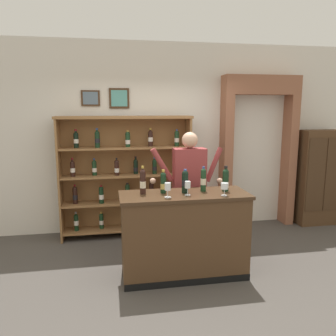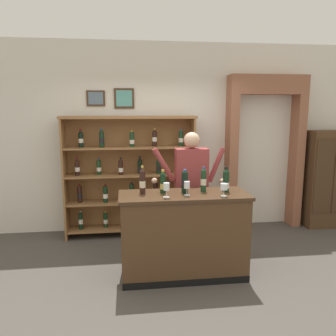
{
  "view_description": "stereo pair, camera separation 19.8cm",
  "coord_description": "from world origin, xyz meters",
  "px_view_note": "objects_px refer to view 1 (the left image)",
  "views": [
    {
      "loc": [
        -0.7,
        -3.78,
        2.03
      ],
      "look_at": [
        -0.01,
        0.14,
        1.32
      ],
      "focal_mm": 35.97,
      "sensor_mm": 36.0,
      "label": 1
    },
    {
      "loc": [
        -0.5,
        -3.81,
        2.03
      ],
      "look_at": [
        -0.01,
        0.14,
        1.32
      ],
      "focal_mm": 35.97,
      "sensor_mm": 36.0,
      "label": 2
    }
  ],
  "objects_px": {
    "tasting_counter": "(184,235)",
    "tasting_bottle_super_tuscan": "(143,181)",
    "tasting_bottle_riserva": "(185,181)",
    "tasting_bottle_vin_santo": "(203,179)",
    "shopkeeper": "(189,179)",
    "wine_glass_center": "(224,187)",
    "tasting_bottle_grappa": "(163,182)",
    "tasting_bottle_chianti": "(226,180)",
    "wine_glass_right": "(168,187)",
    "wine_shelf": "(126,173)",
    "wine_glass_spare": "(188,186)",
    "side_cabinet": "(318,177)"
  },
  "relations": [
    {
      "from": "tasting_counter",
      "to": "tasting_bottle_grappa",
      "type": "xyz_separation_m",
      "value": [
        -0.24,
        0.07,
        0.65
      ]
    },
    {
      "from": "tasting_counter",
      "to": "tasting_bottle_vin_santo",
      "type": "relative_size",
      "value": 5.02
    },
    {
      "from": "shopkeeper",
      "to": "tasting_bottle_grappa",
      "type": "height_order",
      "value": "shopkeeper"
    },
    {
      "from": "wine_shelf",
      "to": "tasting_bottle_vin_santo",
      "type": "relative_size",
      "value": 6.77
    },
    {
      "from": "shopkeeper",
      "to": "tasting_bottle_super_tuscan",
      "type": "height_order",
      "value": "shopkeeper"
    },
    {
      "from": "wine_glass_spare",
      "to": "tasting_bottle_super_tuscan",
      "type": "bearing_deg",
      "value": 162.93
    },
    {
      "from": "tasting_counter",
      "to": "tasting_bottle_vin_santo",
      "type": "bearing_deg",
      "value": 16.78
    },
    {
      "from": "tasting_bottle_vin_santo",
      "to": "tasting_counter",
      "type": "bearing_deg",
      "value": -163.22
    },
    {
      "from": "tasting_bottle_chianti",
      "to": "wine_shelf",
      "type": "bearing_deg",
      "value": 128.12
    },
    {
      "from": "shopkeeper",
      "to": "tasting_bottle_vin_santo",
      "type": "xyz_separation_m",
      "value": [
        0.05,
        -0.54,
        0.11
      ]
    },
    {
      "from": "wine_shelf",
      "to": "tasting_bottle_riserva",
      "type": "height_order",
      "value": "wine_shelf"
    },
    {
      "from": "tasting_counter",
      "to": "tasting_bottle_super_tuscan",
      "type": "height_order",
      "value": "tasting_bottle_super_tuscan"
    },
    {
      "from": "wine_glass_center",
      "to": "tasting_bottle_vin_santo",
      "type": "bearing_deg",
      "value": 126.18
    },
    {
      "from": "wine_shelf",
      "to": "tasting_bottle_vin_santo",
      "type": "xyz_separation_m",
      "value": [
        0.87,
        -1.4,
        0.16
      ]
    },
    {
      "from": "shopkeeper",
      "to": "tasting_bottle_super_tuscan",
      "type": "bearing_deg",
      "value": -142.33
    },
    {
      "from": "tasting_bottle_chianti",
      "to": "wine_glass_center",
      "type": "distance_m",
      "value": 0.22
    },
    {
      "from": "shopkeeper",
      "to": "tasting_bottle_riserva",
      "type": "height_order",
      "value": "shopkeeper"
    },
    {
      "from": "wine_glass_right",
      "to": "wine_glass_spare",
      "type": "bearing_deg",
      "value": 14.44
    },
    {
      "from": "wine_shelf",
      "to": "shopkeeper",
      "type": "relative_size",
      "value": 1.21
    },
    {
      "from": "tasting_bottle_grappa",
      "to": "wine_glass_right",
      "type": "height_order",
      "value": "tasting_bottle_grappa"
    },
    {
      "from": "tasting_bottle_chianti",
      "to": "wine_glass_right",
      "type": "height_order",
      "value": "tasting_bottle_chianti"
    },
    {
      "from": "tasting_bottle_super_tuscan",
      "to": "tasting_bottle_grappa",
      "type": "bearing_deg",
      "value": -1.77
    },
    {
      "from": "tasting_counter",
      "to": "wine_glass_center",
      "type": "distance_m",
      "value": 0.78
    },
    {
      "from": "tasting_counter",
      "to": "tasting_bottle_riserva",
      "type": "bearing_deg",
      "value": 68.07
    },
    {
      "from": "tasting_counter",
      "to": "tasting_bottle_super_tuscan",
      "type": "xyz_separation_m",
      "value": [
        -0.49,
        0.08,
        0.67
      ]
    },
    {
      "from": "side_cabinet",
      "to": "tasting_counter",
      "type": "bearing_deg",
      "value": -151.9
    },
    {
      "from": "tasting_bottle_super_tuscan",
      "to": "tasting_bottle_vin_santo",
      "type": "xyz_separation_m",
      "value": [
        0.74,
        -0.0,
        -0.0
      ]
    },
    {
      "from": "tasting_bottle_grappa",
      "to": "tasting_bottle_vin_santo",
      "type": "xyz_separation_m",
      "value": [
        0.49,
        0.01,
        0.02
      ]
    },
    {
      "from": "tasting_counter",
      "to": "tasting_bottle_vin_santo",
      "type": "height_order",
      "value": "tasting_bottle_vin_santo"
    },
    {
      "from": "tasting_bottle_grappa",
      "to": "tasting_bottle_riserva",
      "type": "bearing_deg",
      "value": -7.35
    },
    {
      "from": "shopkeeper",
      "to": "wine_glass_center",
      "type": "bearing_deg",
      "value": -73.83
    },
    {
      "from": "tasting_bottle_super_tuscan",
      "to": "wine_glass_center",
      "type": "distance_m",
      "value": 0.95
    },
    {
      "from": "tasting_bottle_grappa",
      "to": "wine_shelf",
      "type": "bearing_deg",
      "value": 104.85
    },
    {
      "from": "tasting_bottle_vin_santo",
      "to": "shopkeeper",
      "type": "bearing_deg",
      "value": 94.87
    },
    {
      "from": "side_cabinet",
      "to": "tasting_bottle_super_tuscan",
      "type": "distance_m",
      "value": 3.52
    },
    {
      "from": "tasting_bottle_chianti",
      "to": "wine_glass_right",
      "type": "bearing_deg",
      "value": -166.92
    },
    {
      "from": "tasting_bottle_riserva",
      "to": "wine_glass_center",
      "type": "relative_size",
      "value": 1.91
    },
    {
      "from": "wine_glass_center",
      "to": "tasting_counter",
      "type": "bearing_deg",
      "value": 158.23
    },
    {
      "from": "tasting_bottle_grappa",
      "to": "wine_glass_right",
      "type": "distance_m",
      "value": 0.21
    },
    {
      "from": "tasting_bottle_super_tuscan",
      "to": "tasting_bottle_riserva",
      "type": "bearing_deg",
      "value": -4.66
    },
    {
      "from": "tasting_bottle_grappa",
      "to": "wine_glass_spare",
      "type": "distance_m",
      "value": 0.3
    },
    {
      "from": "tasting_bottle_grappa",
      "to": "wine_glass_spare",
      "type": "bearing_deg",
      "value": -29.3
    },
    {
      "from": "wine_glass_center",
      "to": "side_cabinet",
      "type": "bearing_deg",
      "value": 35.35
    },
    {
      "from": "side_cabinet",
      "to": "tasting_bottle_super_tuscan",
      "type": "relative_size",
      "value": 4.96
    },
    {
      "from": "tasting_counter",
      "to": "wine_glass_right",
      "type": "relative_size",
      "value": 9.0
    },
    {
      "from": "tasting_counter",
      "to": "tasting_bottle_grappa",
      "type": "bearing_deg",
      "value": 163.95
    },
    {
      "from": "wine_shelf",
      "to": "tasting_counter",
      "type": "bearing_deg",
      "value": -67.34
    },
    {
      "from": "tasting_bottle_grappa",
      "to": "tasting_bottle_riserva",
      "type": "xyz_separation_m",
      "value": [
        0.26,
        -0.03,
        0.01
      ]
    },
    {
      "from": "side_cabinet",
      "to": "wine_glass_center",
      "type": "height_order",
      "value": "side_cabinet"
    },
    {
      "from": "tasting_bottle_super_tuscan",
      "to": "tasting_bottle_riserva",
      "type": "height_order",
      "value": "tasting_bottle_super_tuscan"
    }
  ]
}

